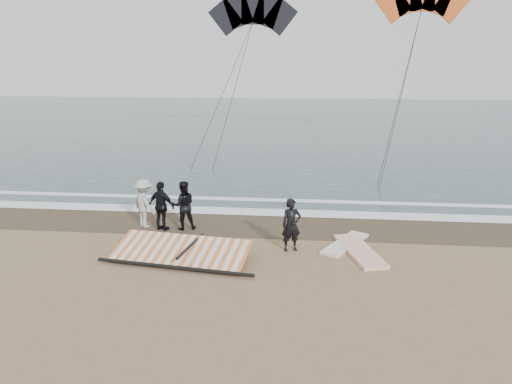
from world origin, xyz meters
TOP-DOWN VIEW (x-y plane):
  - ground at (0.00, 0.00)m, footprint 120.00×120.00m
  - sea at (0.00, 33.00)m, footprint 120.00×54.00m
  - wet_sand at (0.00, 4.50)m, footprint 120.00×2.80m
  - foam_near at (0.00, 5.90)m, footprint 120.00×0.90m
  - foam_far at (0.00, 7.60)m, footprint 120.00×0.45m
  - man_main at (0.18, 2.20)m, footprint 0.69×0.57m
  - board_white at (2.25, 2.22)m, footprint 1.46×2.81m
  - board_cream at (1.87, 2.80)m, footprint 1.66×2.28m
  - trio_cluster at (-4.31, 3.78)m, footprint 2.52×1.26m
  - sail_rig at (-3.06, 1.26)m, footprint 4.58×2.28m
  - kite_red at (7.29, 20.73)m, footprint 6.39×5.62m
  - kite_dark at (-3.32, 23.69)m, footprint 6.74×5.74m

SIDE VIEW (x-z plane):
  - ground at x=0.00m, z-range 0.00..0.00m
  - wet_sand at x=0.00m, z-range 0.00..0.01m
  - sea at x=0.00m, z-range 0.00..0.02m
  - foam_near at x=0.00m, z-range 0.02..0.03m
  - foam_far at x=0.00m, z-range 0.02..0.03m
  - board_cream at x=1.87m, z-range 0.00..0.09m
  - board_white at x=2.25m, z-range 0.00..0.11m
  - sail_rig at x=-3.06m, z-range -0.06..0.45m
  - man_main at x=0.18m, z-range 0.00..1.64m
  - trio_cluster at x=-4.31m, z-range -0.01..1.70m
  - kite_dark at x=-3.32m, z-range 1.42..15.27m
  - kite_red at x=7.29m, z-range 1.70..16.04m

